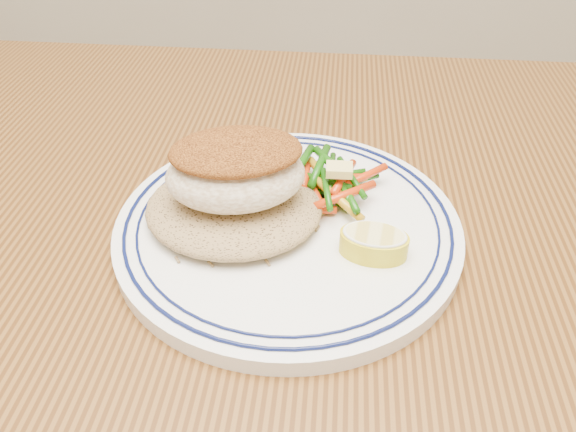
% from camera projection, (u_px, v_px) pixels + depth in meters
% --- Properties ---
extents(dining_table, '(1.50, 0.90, 0.75)m').
position_uv_depth(dining_table, '(248.00, 346.00, 0.51)').
color(dining_table, '#48280E').
rests_on(dining_table, ground).
extents(plate, '(0.29, 0.29, 0.02)m').
position_uv_depth(plate, '(288.00, 226.00, 0.48)').
color(plate, white).
rests_on(plate, dining_table).
extents(rice_pilaf, '(0.15, 0.13, 0.03)m').
position_uv_depth(rice_pilaf, '(234.00, 205.00, 0.47)').
color(rice_pilaf, olive).
rests_on(rice_pilaf, plate).
extents(fish_fillet, '(0.13, 0.10, 0.06)m').
position_uv_depth(fish_fillet, '(236.00, 169.00, 0.45)').
color(fish_fillet, '#F2E3C7').
rests_on(fish_fillet, rice_pilaf).
extents(vegetable_pile, '(0.10, 0.10, 0.03)m').
position_uv_depth(vegetable_pile, '(330.00, 183.00, 0.50)').
color(vegetable_pile, '#164F09').
rests_on(vegetable_pile, plate).
extents(butter_pat, '(0.02, 0.02, 0.01)m').
position_uv_depth(butter_pat, '(339.00, 170.00, 0.48)').
color(butter_pat, '#EFDB75').
rests_on(butter_pat, vegetable_pile).
extents(lemon_wedge, '(0.06, 0.06, 0.02)m').
position_uv_depth(lemon_wedge, '(374.00, 242.00, 0.44)').
color(lemon_wedge, yellow).
rests_on(lemon_wedge, plate).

